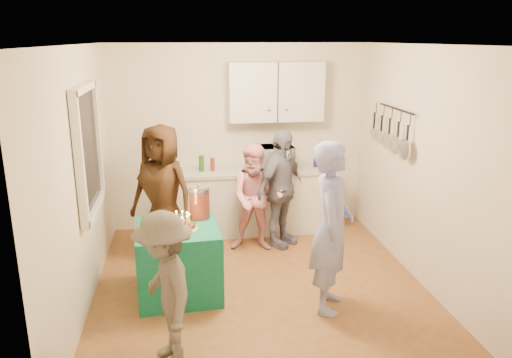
{
  "coord_description": "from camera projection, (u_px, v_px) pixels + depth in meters",
  "views": [
    {
      "loc": [
        -0.79,
        -4.92,
        2.66
      ],
      "look_at": [
        0.0,
        0.35,
        1.15
      ],
      "focal_mm": 35.0,
      "sensor_mm": 36.0,
      "label": 1
    }
  ],
  "objects": [
    {
      "name": "counter",
      "position": [
        256.0,
        202.0,
        7.05
      ],
      "size": [
        2.2,
        0.58,
        0.86
      ],
      "primitive_type": "cube",
      "color": "white",
      "rests_on": "floor"
    },
    {
      "name": "pot_rack",
      "position": [
        393.0,
        129.0,
        6.0
      ],
      "size": [
        0.12,
        1.0,
        0.6
      ],
      "primitive_type": "cube",
      "color": "black",
      "rests_on": "right_wall"
    },
    {
      "name": "child_near_left",
      "position": [
        165.0,
        289.0,
        4.11
      ],
      "size": [
        0.71,
        0.96,
        1.34
      ],
      "primitive_type": "imported",
      "rotation": [
        0.0,
        0.0,
        -1.3
      ],
      "color": "#4F483F",
      "rests_on": "floor"
    },
    {
      "name": "microwave",
      "position": [
        273.0,
        157.0,
        6.91
      ],
      "size": [
        0.57,
        0.4,
        0.31
      ],
      "primitive_type": "imported",
      "rotation": [
        0.0,
        0.0,
        0.02
      ],
      "color": "white",
      "rests_on": "countertop"
    },
    {
      "name": "window_night",
      "position": [
        87.0,
        150.0,
        5.13
      ],
      "size": [
        0.04,
        1.0,
        1.2
      ],
      "primitive_type": "cube",
      "color": "black",
      "rests_on": "left_wall"
    },
    {
      "name": "man_birthday",
      "position": [
        332.0,
        228.0,
        4.89
      ],
      "size": [
        0.6,
        0.74,
        1.74
      ],
      "primitive_type": "imported",
      "rotation": [
        0.0,
        0.0,
        1.23
      ],
      "color": "#9099D2",
      "rests_on": "floor"
    },
    {
      "name": "right_wall",
      "position": [
        424.0,
        168.0,
        5.43
      ],
      "size": [
        4.0,
        4.0,
        0.0
      ],
      "primitive_type": "plane",
      "color": "silver",
      "rests_on": "floor"
    },
    {
      "name": "woman_back_center",
      "position": [
        256.0,
        198.0,
        6.33
      ],
      "size": [
        0.78,
        0.66,
        1.4
      ],
      "primitive_type": "imported",
      "rotation": [
        0.0,
        0.0,
        -0.22
      ],
      "color": "pink",
      "rests_on": "floor"
    },
    {
      "name": "party_table",
      "position": [
        179.0,
        261.0,
        5.3
      ],
      "size": [
        0.9,
        0.9,
        0.76
      ],
      "primitive_type": "cube",
      "rotation": [
        0.0,
        0.0,
        0.06
      ],
      "color": "#106E4D",
      "rests_on": "floor"
    },
    {
      "name": "back_wall",
      "position": [
        239.0,
        137.0,
        7.07
      ],
      "size": [
        3.6,
        3.6,
        0.0
      ],
      "primitive_type": "plane",
      "color": "silver",
      "rests_on": "floor"
    },
    {
      "name": "woman_back_right",
      "position": [
        281.0,
        189.0,
        6.46
      ],
      "size": [
        0.92,
        0.9,
        1.55
      ],
      "primitive_type": "imported",
      "rotation": [
        0.0,
        0.0,
        0.76
      ],
      "color": "black",
      "rests_on": "floor"
    },
    {
      "name": "left_wall",
      "position": [
        81.0,
        181.0,
        4.91
      ],
      "size": [
        4.0,
        4.0,
        0.0
      ],
      "primitive_type": "plane",
      "color": "silver",
      "rests_on": "floor"
    },
    {
      "name": "woman_back_left",
      "position": [
        162.0,
        193.0,
        6.07
      ],
      "size": [
        0.98,
        0.88,
        1.69
      ],
      "primitive_type": "imported",
      "rotation": [
        0.0,
        0.0,
        -0.53
      ],
      "color": "#513017",
      "rests_on": "floor"
    },
    {
      "name": "donut_cake",
      "position": [
        179.0,
        221.0,
        5.12
      ],
      "size": [
        0.38,
        0.38,
        0.18
      ],
      "primitive_type": null,
      "color": "#381C0C",
      "rests_on": "party_table"
    },
    {
      "name": "ceiling",
      "position": [
        261.0,
        45.0,
        4.81
      ],
      "size": [
        4.0,
        4.0,
        0.0
      ],
      "primitive_type": "plane",
      "color": "white",
      "rests_on": "floor"
    },
    {
      "name": "countertop",
      "position": [
        256.0,
        171.0,
        6.93
      ],
      "size": [
        2.24,
        0.62,
        0.05
      ],
      "primitive_type": "cube",
      "color": "beige",
      "rests_on": "counter"
    },
    {
      "name": "floor",
      "position": [
        261.0,
        287.0,
        5.52
      ],
      "size": [
        4.0,
        4.0,
        0.0
      ],
      "primitive_type": "plane",
      "color": "brown",
      "rests_on": "ground"
    },
    {
      "name": "punch_jar",
      "position": [
        200.0,
        203.0,
        5.42
      ],
      "size": [
        0.22,
        0.22,
        0.34
      ],
      "primitive_type": "cylinder",
      "color": "red",
      "rests_on": "party_table"
    },
    {
      "name": "upper_cabinet",
      "position": [
        276.0,
        92.0,
        6.82
      ],
      "size": [
        1.3,
        0.3,
        0.8
      ],
      "primitive_type": "cube",
      "color": "white",
      "rests_on": "back_wall"
    }
  ]
}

